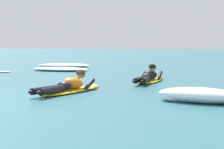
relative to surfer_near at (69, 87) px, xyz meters
name	(u,v)px	position (x,y,z in m)	size (l,w,h in m)	color
ground_plane	(85,70)	(-1.99, 7.65, -0.13)	(120.00, 120.00, 0.00)	#2D6B7A
surfer_near	(69,87)	(0.00, 0.00, 0.00)	(1.04, 2.71, 0.53)	yellow
surfer_far	(149,77)	(1.36, 2.95, 0.00)	(0.67, 2.64, 0.53)	yellow
whitewater_front	(200,96)	(2.92, -1.01, 0.00)	(1.76, 1.09, 0.29)	white
whitewater_mid_left	(64,66)	(-3.45, 9.31, -0.04)	(2.43, 1.08, 0.19)	white
whitewater_back	(61,69)	(-2.78, 7.01, -0.06)	(2.36, 1.25, 0.15)	white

